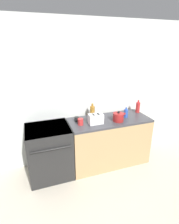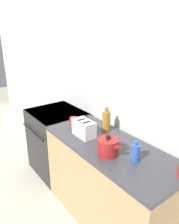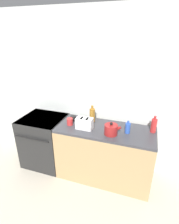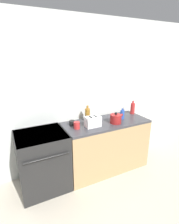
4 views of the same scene
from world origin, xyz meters
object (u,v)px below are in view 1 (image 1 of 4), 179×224
at_px(kettle, 118,117).
at_px(bottle_blue, 126,113).
at_px(toaster, 96,119).
at_px(cup_red, 81,122).
at_px(bottle_red, 138,107).
at_px(bottle_amber, 92,112).
at_px(cup_black, 77,119).
at_px(stove, 50,151).

distance_m(kettle, bottle_blue, 0.24).
bearing_deg(toaster, cup_red, 171.05).
height_order(kettle, cup_red, kettle).
height_order(bottle_red, bottle_amber, bottle_amber).
bearing_deg(kettle, bottle_red, 24.30).
bearing_deg(cup_black, toaster, -36.46).
xyz_separation_m(stove, toaster, (0.80, -0.10, 0.53)).
distance_m(toaster, bottle_amber, 0.27).
bearing_deg(cup_red, cup_black, 96.02).
relative_size(stove, toaster, 3.70).
distance_m(bottle_amber, cup_red, 0.38).
bearing_deg(stove, cup_red, -6.66).
distance_m(stove, bottle_amber, 1.02).
distance_m(bottle_amber, cup_black, 0.33).
height_order(kettle, bottle_amber, bottle_amber).
xyz_separation_m(kettle, toaster, (-0.41, 0.03, 0.01)).
relative_size(kettle, cup_black, 2.72).
xyz_separation_m(kettle, cup_red, (-0.67, 0.07, -0.02)).
bearing_deg(stove, kettle, -6.43).
relative_size(kettle, cup_red, 2.20).
relative_size(bottle_blue, cup_red, 1.75).
relative_size(bottle_red, bottle_blue, 1.34).
height_order(bottle_red, cup_black, bottle_red).
bearing_deg(stove, bottle_red, 3.79).
bearing_deg(kettle, bottle_blue, 27.71).
bearing_deg(stove, toaster, -7.40).
relative_size(stove, cup_black, 10.33).
bearing_deg(bottle_red, stove, -176.21).
bearing_deg(cup_red, bottle_blue, 2.57).
relative_size(stove, bottle_amber, 3.33).
distance_m(kettle, bottle_red, 0.62).
bearing_deg(toaster, bottle_red, 12.79).
bearing_deg(bottle_red, bottle_amber, 177.20).
relative_size(toaster, bottle_blue, 1.29).
distance_m(bottle_red, bottle_blue, 0.38).
relative_size(kettle, toaster, 0.97).
relative_size(kettle, bottle_amber, 0.88).
distance_m(cup_black, cup_red, 0.16).
relative_size(toaster, bottle_amber, 0.90).
height_order(kettle, bottle_blue, same).
bearing_deg(bottle_red, cup_red, -171.65).
relative_size(bottle_blue, cup_black, 2.16).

